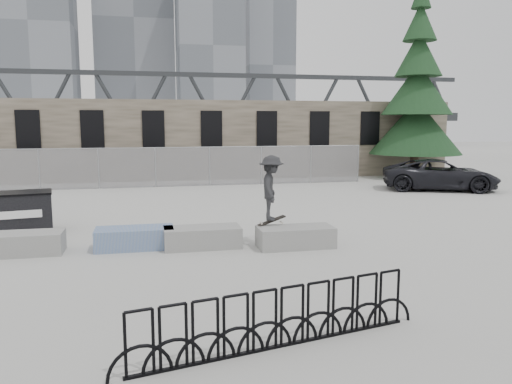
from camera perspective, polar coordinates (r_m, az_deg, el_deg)
The scene contains 14 objects.
ground at distance 13.53m, azimuth -10.25°, elevation -6.18°, with size 120.00×120.00×0.00m, color #BABAB4.
stone_wall at distance 29.37m, azimuth -11.65°, elevation 5.85°, with size 36.00×2.58×4.50m.
chainlink_fence at distance 25.72m, azimuth -11.44°, elevation 2.85°, with size 22.06×0.06×2.02m.
planter_far_left at distance 13.83m, azimuth -25.23°, elevation -5.26°, with size 2.00×0.90×0.54m.
planter_center_left at distance 13.48m, azimuth -13.70°, elevation -5.04°, with size 2.00×0.90×0.54m.
planter_center_right at distance 13.28m, azimuth -6.14°, elevation -5.06°, with size 2.00×0.90×0.54m.
planter_offset at distance 13.27m, azimuth 4.53°, elevation -5.05°, with size 2.00×0.90×0.54m.
dumpster at distance 16.50m, azimuth -25.43°, elevation -2.08°, with size 2.02×1.43×1.22m.
bike_rack at distance 7.52m, azimuth 2.61°, elevation -14.30°, with size 4.84×1.10×0.90m.
spruce_tree at distance 31.07m, azimuth 17.91°, elevation 9.87°, with size 5.32×5.32×11.50m.
skyline_towers at distance 108.35m, azimuth -13.20°, elevation 17.14°, with size 58.00×28.00×48.00m.
truss_bridge at distance 68.91m, azimuth -3.79°, elevation 8.72°, with size 70.00×3.00×9.80m.
suv at distance 25.77m, azimuth 20.29°, elevation 1.87°, with size 2.48×5.37×1.49m, color black.
skateboarder at distance 13.30m, azimuth 1.77°, elevation 0.47°, with size 0.91×1.25×1.90m.
Camera 1 is at (-0.45, -13.11, 3.30)m, focal length 35.00 mm.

